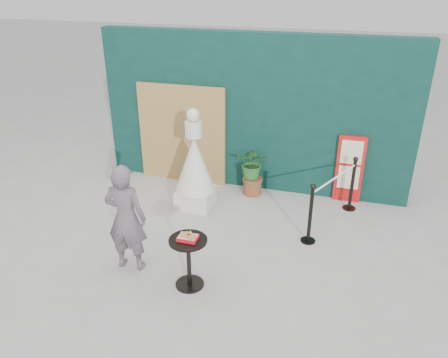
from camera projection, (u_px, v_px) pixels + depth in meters
ground at (200, 276)px, 6.27m from camera, size 60.00×60.00×0.00m
back_wall at (253, 113)px, 8.35m from camera, size 6.00×0.30×3.00m
bamboo_fence at (182, 135)px, 8.74m from camera, size 1.80×0.08×2.00m
woman at (126, 218)px, 6.14m from camera, size 0.62×0.43×1.64m
menu_board at (349, 169)px, 8.06m from camera, size 0.50×0.07×1.30m
statue at (195, 168)px, 7.83m from camera, size 0.73×0.73×1.87m
cafe_table at (189, 255)px, 5.89m from camera, size 0.52×0.52×0.75m
food_basket at (188, 237)px, 5.77m from camera, size 0.26×0.19×0.11m
planter at (253, 167)px, 8.35m from camera, size 0.57×0.50×0.98m
stanchion_barrier at (333, 199)px, 7.36m from camera, size 0.84×1.54×1.03m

